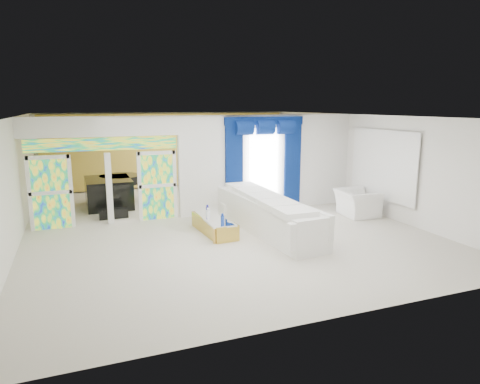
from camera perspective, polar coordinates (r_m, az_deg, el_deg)
name	(u,v)px	position (r m, az deg, el deg)	size (l,w,h in m)	color
floor	(215,223)	(12.27, -3.33, -4.09)	(12.00, 12.00, 0.00)	#B7AF9E
dividing_wall	(269,163)	(13.65, 3.94, 3.93)	(5.70, 0.18, 3.00)	white
dividing_header	(102,126)	(12.30, -17.85, 8.31)	(4.30, 0.18, 0.55)	white
stained_panel_left	(51,193)	(12.50, -23.88, -0.07)	(0.95, 0.04, 2.00)	#994C3F
stained_panel_right	(157,186)	(12.66, -10.93, 0.85)	(0.95, 0.04, 2.00)	#994C3F
stained_transom	(103,144)	(12.33, -17.71, 6.10)	(4.00, 0.05, 0.35)	#994C3F
window_pane	(264,165)	(13.47, 3.15, 3.62)	(1.00, 0.02, 2.30)	white
blue_drape_left	(234,168)	(13.07, -0.81, 3.17)	(0.55, 0.10, 2.80)	#031343
blue_drape_right	(292,165)	(13.88, 6.97, 3.58)	(0.55, 0.10, 2.80)	#031343
blue_pelmet	(264,121)	(13.32, 3.27, 9.45)	(2.60, 0.12, 0.25)	#031343
wall_mirror	(383,165)	(13.45, 18.49, 3.46)	(0.04, 2.70, 1.90)	white
gold_curtains	(170,150)	(17.62, -9.29, 5.52)	(9.70, 0.12, 2.90)	gold
white_sofa	(266,215)	(11.40, 3.48, -3.09)	(0.96, 4.50, 0.86)	white
coffee_table	(214,225)	(11.26, -3.45, -4.46)	(0.61, 1.83, 0.41)	gold
console_table	(242,209)	(12.94, 0.33, -2.29)	(1.26, 0.40, 0.42)	white
table_lamp	(233,194)	(12.72, -0.93, -0.21)	(0.36, 0.36, 0.58)	white
armchair	(357,203)	(13.41, 15.29, -1.41)	(1.20, 1.05, 0.78)	white
grand_piano	(109,193)	(14.74, -17.09, -0.07)	(1.41, 1.84, 0.93)	black
piano_bench	(113,213)	(13.25, -16.49, -2.75)	(0.83, 0.32, 0.28)	black
tv_console	(53,200)	(14.63, -23.67, -0.97)	(0.52, 0.47, 0.76)	#A38551
chandelier	(115,125)	(14.73, -16.26, 8.55)	(0.60, 0.60, 0.60)	gold
decanters	(213,214)	(11.23, -3.61, -2.98)	(0.19, 1.19, 0.20)	#151591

